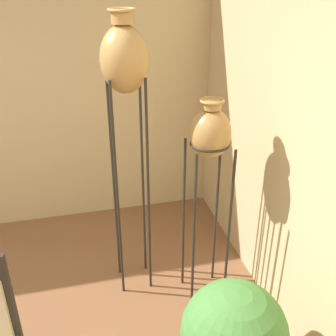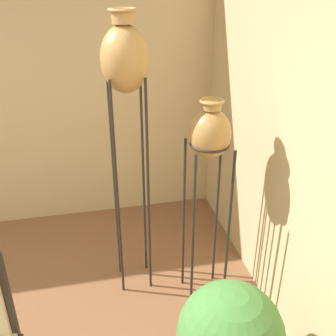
% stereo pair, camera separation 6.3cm
% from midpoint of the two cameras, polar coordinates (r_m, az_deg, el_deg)
% --- Properties ---
extents(vase_stand_tall, '(0.32, 0.32, 2.17)m').
position_cam_midpoint_polar(vase_stand_tall, '(2.67, -5.55, 14.52)').
color(vase_stand_tall, '#28231E').
rests_on(vase_stand_tall, ground_plane).
extents(vase_stand_medium, '(0.29, 0.29, 1.64)m').
position_cam_midpoint_polar(vase_stand_medium, '(2.66, 6.77, 4.08)').
color(vase_stand_medium, '#28231E').
rests_on(vase_stand_medium, ground_plane).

